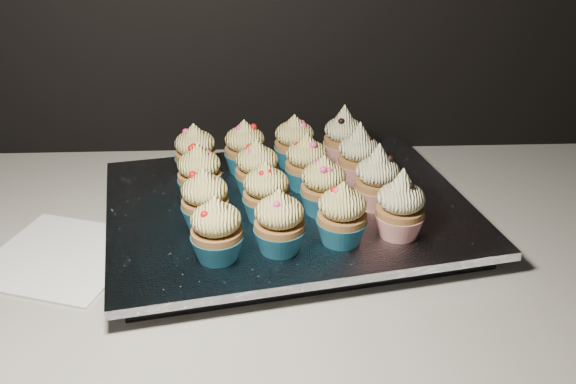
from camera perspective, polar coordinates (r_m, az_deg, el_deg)
name	(u,v)px	position (r m, az deg, el deg)	size (l,w,h in m)	color
worktop	(417,245)	(0.93, 11.42, -4.60)	(2.44, 0.64, 0.04)	beige
napkin	(62,257)	(0.89, -19.44, -5.43)	(0.18, 0.18, 0.00)	white
baking_tray	(288,216)	(0.91, 0.00, -2.17)	(0.46, 0.35, 0.02)	black
foil_lining	(288,206)	(0.91, 0.00, -1.23)	(0.50, 0.39, 0.01)	silver
cupcake_0	(217,231)	(0.77, -6.37, -3.43)	(0.06, 0.06, 0.08)	#1C6785
cupcake_1	(279,223)	(0.78, -0.77, -2.78)	(0.06, 0.06, 0.08)	#1C6785
cupcake_2	(342,215)	(0.80, 4.82, -2.05)	(0.06, 0.06, 0.08)	#1C6785
cupcake_3	(400,207)	(0.82, 9.95, -1.33)	(0.06, 0.06, 0.10)	red
cupcake_4	(205,201)	(0.83, -7.38, -0.76)	(0.06, 0.06, 0.08)	#1C6785
cupcake_5	(266,193)	(0.85, -1.95, -0.11)	(0.06, 0.06, 0.08)	#1C6785
cupcake_6	(324,187)	(0.86, 3.18, 0.48)	(0.06, 0.06, 0.08)	#1C6785
cupcake_7	(377,180)	(0.88, 7.93, 1.08)	(0.06, 0.06, 0.10)	red
cupcake_8	(200,174)	(0.90, -7.86, 1.58)	(0.06, 0.06, 0.08)	#1C6785
cupcake_9	(257,170)	(0.91, -2.76, 1.99)	(0.06, 0.06, 0.08)	#1C6785
cupcake_10	(307,163)	(0.93, 1.67, 2.56)	(0.06, 0.06, 0.08)	#1C6785
cupcake_11	(359,156)	(0.95, 6.29, 3.17)	(0.06, 0.06, 0.10)	red
cupcake_12	(195,153)	(0.97, -8.23, 3.49)	(0.06, 0.06, 0.08)	#1C6785
cupcake_13	(245,148)	(0.98, -3.84, 3.89)	(0.06, 0.06, 0.08)	#1C6785
cupcake_14	(294,143)	(1.00, 0.57, 4.40)	(0.06, 0.06, 0.08)	#1C6785
cupcake_15	(343,137)	(1.02, 4.95, 4.86)	(0.06, 0.06, 0.10)	red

